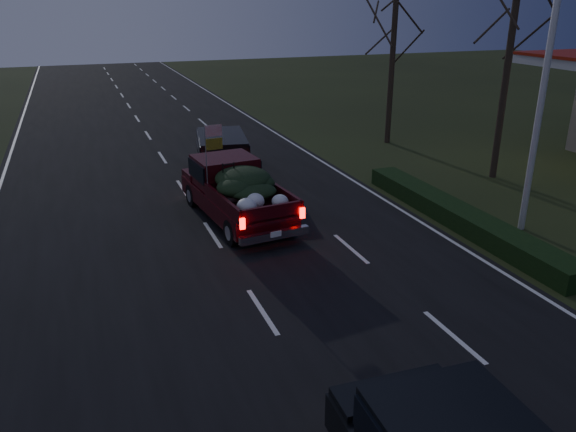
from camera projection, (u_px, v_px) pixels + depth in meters
name	position (u px, v px, depth m)	size (l,w,h in m)	color
ground	(262.00, 312.00, 13.32)	(120.00, 120.00, 0.00)	black
road_asphalt	(262.00, 312.00, 13.31)	(14.00, 120.00, 0.02)	black
hedge_row	(459.00, 216.00, 18.41)	(1.00, 10.00, 0.60)	black
light_pole	(549.00, 54.00, 16.24)	(0.50, 0.90, 9.16)	silver
bare_tree_mid	(514.00, 17.00, 21.29)	(3.60, 3.60, 8.50)	black
bare_tree_far	(394.00, 38.00, 27.47)	(3.60, 3.60, 7.00)	black
pickup_truck	(236.00, 188.00, 18.66)	(2.69, 5.75, 2.91)	#3B080E
lead_suv	(222.00, 150.00, 23.65)	(2.80, 5.06, 1.38)	black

